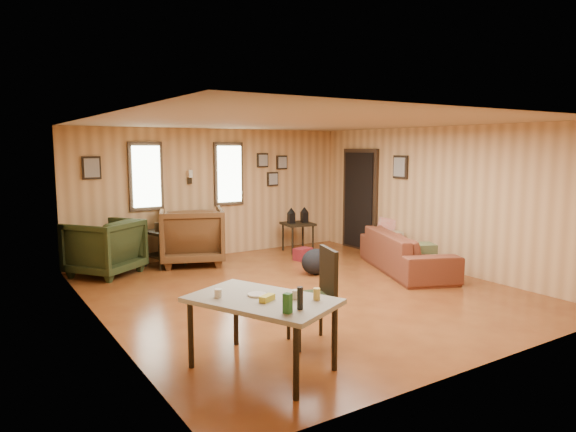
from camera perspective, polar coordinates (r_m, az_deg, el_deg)
name	(u,v)px	position (r m, az deg, el deg)	size (l,w,h in m)	color
room	(302,206)	(7.53, 1.60, 1.16)	(5.54, 6.04, 2.44)	brown
sofa	(406,245)	(8.77, 13.03, -3.16)	(2.25, 0.66, 0.88)	brown
recliner_brown	(192,233)	(9.23, -10.62, -1.84)	(1.08, 1.01, 1.11)	#4C2F17
recliner_green	(104,245)	(8.80, -19.76, -3.00)	(0.97, 0.91, 1.00)	black
end_table	(165,241)	(9.16, -13.53, -2.76)	(0.74, 0.70, 0.78)	black
side_table	(298,221)	(10.11, 1.10, -0.60)	(0.62, 0.62, 0.89)	black
cooler	(303,254)	(9.44, 1.66, -4.25)	(0.35, 0.29, 0.22)	maroon
backpack	(315,262)	(8.38, 3.06, -5.08)	(0.55, 0.45, 0.42)	black
sofa_pillows	(403,239)	(8.99, 12.71, -2.47)	(1.11, 1.82, 0.38)	#4B522E
dining_table	(263,305)	(4.78, -2.79, -9.83)	(1.29, 1.55, 0.88)	gray
dining_chair	(318,291)	(5.43, 3.33, -8.27)	(0.57, 0.57, 1.01)	black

